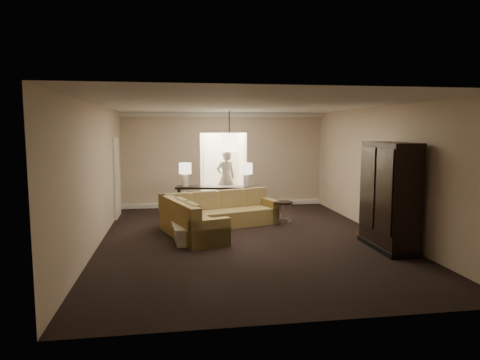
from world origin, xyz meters
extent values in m
plane|color=black|center=(0.00, 0.00, 0.00)|extent=(8.00, 8.00, 0.00)
cube|color=beige|center=(0.00, 4.00, 1.40)|extent=(6.00, 0.04, 2.80)
cube|color=beige|center=(0.00, -4.00, 1.40)|extent=(6.00, 0.04, 2.80)
cube|color=beige|center=(-3.00, 0.00, 1.40)|extent=(0.04, 8.00, 2.80)
cube|color=beige|center=(3.00, 0.00, 1.40)|extent=(0.04, 8.00, 2.80)
cube|color=silver|center=(0.00, 0.00, 2.80)|extent=(6.00, 8.00, 0.02)
cube|color=white|center=(0.00, 3.95, 2.73)|extent=(6.00, 0.10, 0.12)
cube|color=white|center=(0.00, 3.95, 0.06)|extent=(6.00, 0.10, 0.12)
cube|color=white|center=(-2.97, 2.80, 1.05)|extent=(0.05, 0.90, 2.10)
cube|color=white|center=(0.00, 5.00, 0.00)|extent=(1.40, 2.00, 0.01)
cube|color=beige|center=(-0.70, 5.00, 1.40)|extent=(0.04, 2.00, 2.80)
cube|color=beige|center=(0.70, 5.00, 1.40)|extent=(0.04, 2.00, 2.80)
cube|color=beige|center=(0.00, 6.00, 1.40)|extent=(1.40, 0.04, 2.80)
cube|color=white|center=(0.00, 5.97, 1.05)|extent=(0.90, 0.05, 2.10)
cube|color=brown|center=(-0.39, 1.27, 0.19)|extent=(2.88, 1.64, 0.39)
cube|color=brown|center=(-0.99, -0.04, 0.19)|extent=(1.19, 1.48, 0.39)
cube|color=brown|center=(-0.48, 1.56, 0.60)|extent=(2.70, 1.06, 0.42)
cube|color=brown|center=(-1.42, 0.31, 0.60)|extent=(0.89, 2.17, 0.42)
cube|color=brown|center=(0.84, 1.67, 0.29)|extent=(0.43, 0.85, 0.57)
cube|color=brown|center=(-0.81, -0.56, 0.29)|extent=(0.85, 0.43, 0.57)
cube|color=olive|center=(-1.43, 1.20, 0.62)|extent=(0.59, 0.32, 0.42)
cube|color=olive|center=(-0.78, 1.42, 0.62)|extent=(0.59, 0.32, 0.42)
cube|color=olive|center=(-0.12, 1.63, 0.62)|extent=(0.59, 0.32, 0.42)
cube|color=olive|center=(0.54, 1.84, 0.62)|extent=(0.59, 0.32, 0.42)
cube|color=olive|center=(-1.34, 0.43, 0.62)|extent=(0.31, 0.57, 0.42)
cube|color=olive|center=(-1.14, -0.18, 0.62)|extent=(0.31, 0.57, 0.42)
cube|color=silver|center=(-1.08, -0.06, 0.15)|extent=(0.88, 0.88, 0.31)
cube|color=silver|center=(-1.08, -0.06, 0.33)|extent=(0.97, 0.97, 0.05)
cube|color=black|center=(-1.12, -0.11, 0.37)|extent=(0.06, 0.15, 0.02)
cube|color=beige|center=(-0.96, 0.08, 0.36)|extent=(0.22, 0.29, 0.01)
cube|color=black|center=(-0.40, 2.45, 0.78)|extent=(2.14, 0.85, 0.06)
cube|color=black|center=(-1.33, 2.63, 0.38)|extent=(0.15, 0.43, 0.76)
cube|color=black|center=(0.54, 2.28, 0.38)|extent=(0.15, 0.43, 0.76)
cube|color=black|center=(-0.40, 2.45, 0.11)|extent=(2.04, 0.78, 0.04)
cube|color=black|center=(2.60, -1.14, 1.03)|extent=(0.57, 1.37, 2.06)
cube|color=black|center=(2.31, -1.49, 1.18)|extent=(0.03, 0.61, 1.57)
cube|color=black|center=(2.31, -0.80, 1.18)|extent=(0.03, 0.61, 1.57)
cube|color=black|center=(2.60, -1.14, 0.05)|extent=(0.61, 1.43, 0.10)
cylinder|color=black|center=(1.12, 1.20, 0.55)|extent=(0.45, 0.45, 0.04)
torus|color=silver|center=(1.12, 1.20, 0.10)|extent=(0.38, 0.38, 0.02)
cylinder|color=silver|center=(1.29, 1.24, 0.27)|extent=(0.02, 0.02, 0.54)
cylinder|color=silver|center=(1.00, 1.33, 0.27)|extent=(0.02, 0.02, 0.54)
cylinder|color=silver|center=(1.07, 1.03, 0.27)|extent=(0.02, 0.02, 0.54)
cylinder|color=silver|center=(-1.19, 2.60, 0.97)|extent=(0.15, 0.15, 0.33)
cylinder|color=#FFE5BF|center=(-1.19, 2.60, 1.28)|extent=(0.32, 0.32, 0.28)
cylinder|color=silver|center=(0.40, 2.31, 0.97)|extent=(0.15, 0.15, 0.33)
cylinder|color=#FFE5BF|center=(0.40, 2.31, 1.28)|extent=(0.32, 0.32, 0.28)
cylinder|color=black|center=(0.00, 2.70, 2.50)|extent=(0.02, 0.02, 0.60)
cube|color=#FFECC6|center=(0.00, 2.70, 1.95)|extent=(0.38, 0.38, 0.48)
imported|color=beige|center=(0.10, 4.30, 0.92)|extent=(0.74, 0.58, 1.83)
camera|label=1|loc=(-1.50, -8.71, 2.30)|focal=32.00mm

